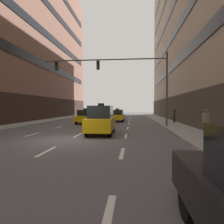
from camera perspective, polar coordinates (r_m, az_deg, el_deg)
name	(u,v)px	position (r m, az deg, el deg)	size (l,w,h in m)	color
ground_plane	(69,140)	(12.01, -12.27, -7.81)	(120.00, 120.00, 0.00)	#515156
sidewalk_right	(209,141)	(12.15, 25.95, -7.48)	(2.60, 80.00, 0.14)	gray
lane_stripe_l1_s4	(32,134)	(15.10, -21.81, -5.96)	(0.16, 2.00, 0.01)	silver
lane_stripe_l1_s5	(59,127)	(19.64, -15.01, -4.21)	(0.16, 2.00, 0.01)	silver
lane_stripe_l1_s6	(74,123)	(24.36, -10.82, -3.10)	(0.16, 2.00, 0.01)	silver
lane_stripe_l1_s7	(84,120)	(29.17, -8.00, -2.34)	(0.16, 2.00, 0.01)	silver
lane_stripe_l1_s8	(91,118)	(34.04, -5.99, -1.80)	(0.16, 2.00, 0.01)	silver
lane_stripe_l1_s9	(96,117)	(38.94, -4.48, -1.39)	(0.16, 2.00, 0.01)	silver
lane_stripe_l1_s10	(100,116)	(43.86, -3.32, -1.07)	(0.16, 2.00, 0.01)	silver
lane_stripe_l2_s3	(47,151)	(9.25, -18.15, -10.60)	(0.16, 2.00, 0.01)	silver
lane_stripe_l2_s4	(78,135)	(13.90, -9.70, -6.51)	(0.16, 2.00, 0.01)	silver
lane_stripe_l2_s5	(92,128)	(18.73, -5.59, -4.44)	(0.16, 2.00, 0.01)	silver
lane_stripe_l2_s6	(101,123)	(23.63, -3.19, -3.22)	(0.16, 2.00, 0.01)	silver
lane_stripe_l2_s7	(106,120)	(28.57, -1.62, -2.41)	(0.16, 2.00, 0.01)	silver
lane_stripe_l2_s8	(110,118)	(33.52, -0.51, -1.84)	(0.16, 2.00, 0.01)	silver
lane_stripe_l2_s9	(113,117)	(38.49, 0.31, -1.41)	(0.16, 2.00, 0.01)	silver
lane_stripe_l2_s10	(115,116)	(43.47, 0.95, -1.09)	(0.16, 2.00, 0.01)	silver
lane_stripe_l3_s2	(107,222)	(3.81, -1.50, -28.80)	(0.16, 2.00, 0.01)	silver
lane_stripe_l3_s3	(122,153)	(8.50, 2.89, -11.62)	(0.16, 2.00, 0.01)	silver
lane_stripe_l3_s4	(126,136)	(13.41, 3.99, -6.79)	(0.16, 2.00, 0.01)	silver
lane_stripe_l3_s5	(128,128)	(18.37, 4.49, -4.56)	(0.16, 2.00, 0.01)	silver
lane_stripe_l3_s6	(129,123)	(23.35, 4.78, -3.28)	(0.16, 2.00, 0.01)	silver
lane_stripe_l3_s7	(129,121)	(28.33, 4.96, -2.45)	(0.16, 2.00, 0.01)	silver
lane_stripe_l3_s8	(130,119)	(33.32, 5.09, -1.86)	(0.16, 2.00, 0.01)	silver
lane_stripe_l3_s9	(130,117)	(38.32, 5.19, -1.43)	(0.16, 2.00, 0.01)	silver
lane_stripe_l3_s10	(130,116)	(43.31, 5.26, -1.10)	(0.16, 2.00, 0.01)	silver
taxi_driving_0	(86,117)	(23.46, -7.55, -1.35)	(1.87, 4.29, 1.77)	black
taxi_driving_1	(117,116)	(26.59, 1.55, -1.04)	(1.86, 4.21, 1.73)	black
taxi_driving_3	(101,120)	(14.12, -3.14, -2.30)	(1.80, 4.18, 2.18)	black
traffic_signal_0	(123,73)	(19.69, 3.03, 10.97)	(12.09, 0.34, 6.99)	#4C4C51
pedestrian_0	(174,114)	(23.76, 17.35, -0.58)	(0.36, 0.45, 1.68)	black
pedestrian_1	(206,121)	(13.09, 25.17, -2.30)	(0.46, 0.35, 1.66)	#383D59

